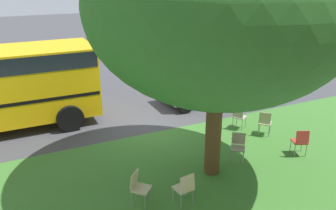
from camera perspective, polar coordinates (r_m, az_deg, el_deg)
The scene contains 10 objects.
ground at distance 12.57m, azimuth -2.39°, elevation -4.14°, with size 80.00×80.00×0.00m, color #424247.
grass_verge at distance 10.05m, azimuth 4.88°, elevation -11.18°, with size 48.00×6.00×0.01m, color #3D752D.
street_tree at distance 8.67m, azimuth 8.62°, elevation 15.88°, with size 6.59×6.59×7.05m.
chair_0 at distance 8.56m, azimuth 2.81°, elevation -13.37°, with size 0.48×0.48×0.88m.
chair_1 at distance 8.62m, azimuth -4.91°, elevation -13.14°, with size 0.59×0.59×0.88m.
chair_2 at distance 12.43m, azimuth 15.76°, elevation -2.64°, with size 0.59×0.59×0.88m.
chair_3 at distance 11.43m, azimuth 21.11°, elevation -5.48°, with size 0.54×0.55×0.88m.
chair_4 at distance 12.73m, azimuth 11.70°, elevation -1.70°, with size 0.57×0.57×0.88m.
chair_5 at distance 10.61m, azimuth 11.53°, elevation -6.49°, with size 0.58×0.59×0.88m.
parked_car at distance 15.15m, azimuth 6.22°, elevation 3.61°, with size 3.70×1.92×1.65m.
Camera 1 is at (4.36, 10.50, 5.36)m, focal length 36.77 mm.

